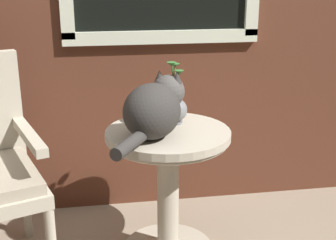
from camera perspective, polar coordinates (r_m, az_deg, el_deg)
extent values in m
cube|color=beige|center=(2.52, -0.72, 10.21)|extent=(1.06, 0.03, 0.07)
cylinder|color=#B2A893|center=(2.21, 0.00, -9.20)|extent=(0.10, 0.10, 0.57)
cylinder|color=#B2A893|center=(2.09, 0.00, -1.76)|extent=(0.57, 0.57, 0.03)
torus|color=#B2A893|center=(2.10, 0.00, -2.46)|extent=(0.55, 0.55, 0.02)
cylinder|color=#B2A893|center=(2.51, -17.15, -9.55)|extent=(0.04, 0.04, 0.40)
cube|color=#B2A893|center=(2.11, -16.89, -1.75)|extent=(0.21, 0.49, 0.04)
ellipsoid|color=#33302D|center=(1.96, -1.99, 1.08)|extent=(0.35, 0.37, 0.24)
sphere|color=#494643|center=(2.11, 0.02, 3.54)|extent=(0.15, 0.15, 0.15)
cone|color=#33302D|center=(2.08, 1.11, 5.28)|extent=(0.05, 0.05, 0.05)
cone|color=#33302D|center=(2.11, -1.05, 5.47)|extent=(0.05, 0.05, 0.05)
cylinder|color=#33302D|center=(1.81, -4.56, -2.87)|extent=(0.18, 0.25, 0.05)
cylinder|color=slate|center=(2.18, 0.93, -0.27)|extent=(0.07, 0.07, 0.01)
ellipsoid|color=slate|center=(2.16, 0.94, 1.27)|extent=(0.11, 0.11, 0.11)
cylinder|color=slate|center=(2.14, 0.95, 2.94)|extent=(0.06, 0.06, 0.05)
torus|color=slate|center=(2.14, 0.95, 3.55)|extent=(0.08, 0.08, 0.01)
cylinder|color=#387533|center=(2.11, 1.17, 4.72)|extent=(0.02, 0.03, 0.10)
cone|color=#387533|center=(2.09, 1.39, 5.92)|extent=(0.04, 0.04, 0.02)
cylinder|color=#387533|center=(2.11, 0.70, 5.22)|extent=(0.03, 0.02, 0.13)
cone|color=#387533|center=(2.09, 0.44, 6.92)|extent=(0.04, 0.04, 0.02)
cylinder|color=#387533|center=(2.14, 0.92, 5.15)|extent=(0.01, 0.03, 0.12)
cone|color=#387533|center=(2.14, 0.88, 6.76)|extent=(0.04, 0.04, 0.02)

